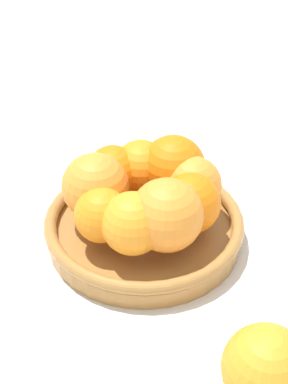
% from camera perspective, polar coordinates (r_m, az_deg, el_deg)
% --- Properties ---
extents(ground_plane, '(4.00, 4.00, 0.00)m').
position_cam_1_polar(ground_plane, '(0.80, 0.00, -4.21)').
color(ground_plane, silver).
extents(fruit_bowl, '(0.24, 0.24, 0.04)m').
position_cam_1_polar(fruit_bowl, '(0.78, 0.00, -3.19)').
color(fruit_bowl, '#A57238').
rests_on(fruit_bowl, ground_plane).
extents(orange_pile, '(0.19, 0.19, 0.08)m').
position_cam_1_polar(orange_pile, '(0.75, 0.23, 0.00)').
color(orange_pile, orange).
rests_on(orange_pile, fruit_bowl).
extents(stray_orange, '(0.08, 0.08, 0.08)m').
position_cam_1_polar(stray_orange, '(0.62, 10.77, -15.10)').
color(stray_orange, orange).
rests_on(stray_orange, ground_plane).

